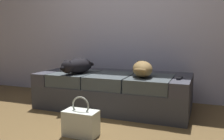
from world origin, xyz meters
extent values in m
cube|color=silver|center=(0.00, 1.80, 1.40)|extent=(6.40, 0.10, 2.80)
cube|color=#3B3D45|center=(0.00, 1.14, 0.15)|extent=(1.92, 0.85, 0.30)
cube|color=#40404A|center=(-0.86, 1.14, 0.38)|extent=(0.20, 0.85, 0.15)
cube|color=#40404A|center=(0.86, 1.14, 0.38)|extent=(0.20, 0.85, 0.15)
cube|color=#40404A|center=(0.00, 1.47, 0.38)|extent=(1.52, 0.20, 0.15)
cube|color=#454F52|center=(-0.51, 1.04, 0.38)|extent=(0.49, 0.64, 0.15)
cube|color=#454F52|center=(0.00, 1.04, 0.38)|extent=(0.49, 0.64, 0.15)
cube|color=#454F52|center=(0.51, 1.04, 0.38)|extent=(0.49, 0.64, 0.15)
ellipsoid|color=black|center=(-0.42, 0.99, 0.55)|extent=(0.34, 0.47, 0.19)
sphere|color=black|center=(-0.47, 0.79, 0.56)|extent=(0.16, 0.16, 0.16)
ellipsoid|color=black|center=(-0.49, 0.73, 0.55)|extent=(0.08, 0.10, 0.06)
cone|color=black|center=(-0.43, 0.78, 0.61)|extent=(0.04, 0.04, 0.05)
cone|color=black|center=(-0.51, 0.80, 0.61)|extent=(0.04, 0.04, 0.05)
ellipsoid|color=black|center=(-0.32, 1.16, 0.56)|extent=(0.15, 0.15, 0.05)
ellipsoid|color=olive|center=(0.41, 1.01, 0.55)|extent=(0.35, 0.46, 0.19)
sphere|color=olive|center=(0.35, 1.19, 0.55)|extent=(0.15, 0.15, 0.15)
ellipsoid|color=brown|center=(0.33, 1.26, 0.54)|extent=(0.08, 0.10, 0.05)
cone|color=brown|center=(0.31, 1.18, 0.61)|extent=(0.04, 0.04, 0.04)
cone|color=brown|center=(0.39, 1.21, 0.61)|extent=(0.04, 0.04, 0.04)
ellipsoid|color=olive|center=(0.43, 0.82, 0.56)|extent=(0.16, 0.07, 0.04)
cube|color=black|center=(0.84, 1.01, 0.47)|extent=(0.05, 0.15, 0.02)
cube|color=silver|center=(0.04, 0.18, 0.12)|extent=(0.32, 0.18, 0.24)
torus|color=#9BA094|center=(0.04, 0.18, 0.29)|extent=(0.18, 0.02, 0.18)
camera|label=1|loc=(1.10, -1.76, 0.93)|focal=39.19mm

